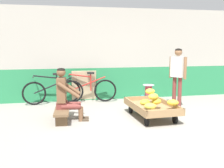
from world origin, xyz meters
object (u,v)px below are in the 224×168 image
(sign_board, at_px, (84,86))
(customer_adult, at_px, (178,71))
(weighing_scale, at_px, (148,90))
(low_bench, at_px, (62,111))
(plastic_crate, at_px, (148,101))
(vendor_seated, at_px, (66,95))
(bicycle_near_left, at_px, (53,91))
(bicycle_far_left, at_px, (87,90))
(banana_cart, at_px, (151,107))

(sign_board, relative_size, customer_adult, 0.58)
(weighing_scale, bearing_deg, sign_board, 144.72)
(weighing_scale, bearing_deg, customer_adult, -14.33)
(low_bench, relative_size, plastic_crate, 3.10)
(vendor_seated, height_order, customer_adult, customer_adult)
(bicycle_near_left, relative_size, bicycle_far_left, 1.00)
(weighing_scale, height_order, bicycle_near_left, bicycle_near_left)
(plastic_crate, bearing_deg, weighing_scale, -90.00)
(banana_cart, relative_size, weighing_scale, 4.94)
(plastic_crate, bearing_deg, bicycle_near_left, 160.43)
(bicycle_far_left, bearing_deg, sign_board, 114.14)
(weighing_scale, distance_m, bicycle_far_left, 1.77)
(banana_cart, distance_m, weighing_scale, 1.06)
(low_bench, height_order, plastic_crate, plastic_crate)
(vendor_seated, xyz_separation_m, bicycle_far_left, (0.65, 1.74, -0.21))
(banana_cart, relative_size, vendor_seated, 1.30)
(bicycle_near_left, height_order, sign_board, sign_board)
(banana_cart, xyz_separation_m, vendor_seated, (-1.86, 0.20, 0.33))
(customer_adult, bearing_deg, bicycle_near_left, 161.57)
(bicycle_near_left, bearing_deg, weighing_scale, -19.60)
(weighing_scale, height_order, customer_adult, customer_adult)
(customer_adult, bearing_deg, banana_cart, -140.68)
(plastic_crate, bearing_deg, banana_cart, -105.74)
(banana_cart, distance_m, bicycle_far_left, 2.29)
(vendor_seated, relative_size, customer_adult, 0.75)
(bicycle_far_left, bearing_deg, weighing_scale, -32.18)
(banana_cart, xyz_separation_m, weighing_scale, (0.28, 1.00, 0.21))
(bicycle_far_left, bearing_deg, low_bench, -113.10)
(plastic_crate, height_order, weighing_scale, weighing_scale)
(vendor_seated, bearing_deg, customer_adult, 12.07)
(weighing_scale, bearing_deg, bicycle_near_left, 160.40)
(banana_cart, height_order, bicycle_near_left, bicycle_near_left)
(sign_board, distance_m, customer_adult, 2.68)
(low_bench, bearing_deg, banana_cart, -6.26)
(weighing_scale, relative_size, sign_board, 0.34)
(plastic_crate, distance_m, bicycle_near_left, 2.60)
(sign_board, bearing_deg, bicycle_far_left, -65.86)
(bicycle_far_left, distance_m, sign_board, 0.21)
(bicycle_far_left, bearing_deg, plastic_crate, -32.15)
(vendor_seated, height_order, sign_board, vendor_seated)
(bicycle_near_left, bearing_deg, banana_cart, -40.83)
(low_bench, xyz_separation_m, bicycle_far_left, (0.74, 1.73, 0.15))
(plastic_crate, xyz_separation_m, bicycle_far_left, (-1.50, 0.94, 0.20))
(low_bench, xyz_separation_m, customer_adult, (2.95, 0.60, 0.75))
(sign_board, xyz_separation_m, customer_adult, (2.29, -1.30, 0.51))
(plastic_crate, height_order, sign_board, sign_board)
(bicycle_near_left, xyz_separation_m, customer_adult, (3.16, -1.05, 0.60))
(sign_board, bearing_deg, weighing_scale, -35.28)
(vendor_seated, height_order, plastic_crate, vendor_seated)
(bicycle_far_left, relative_size, customer_adult, 1.08)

